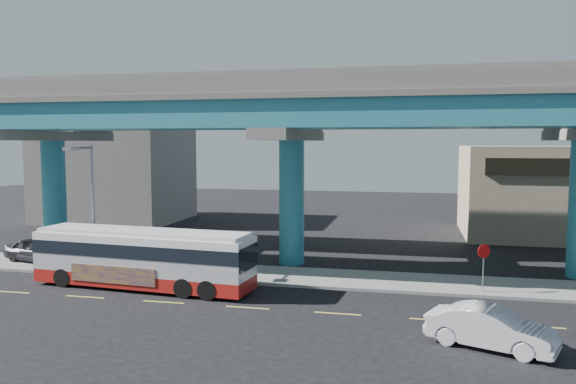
% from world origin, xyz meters
% --- Properties ---
extents(ground, '(120.00, 120.00, 0.00)m').
position_xyz_m(ground, '(0.00, 0.00, 0.00)').
color(ground, black).
rests_on(ground, ground).
extents(sidewalk, '(70.00, 4.00, 0.15)m').
position_xyz_m(sidewalk, '(0.00, 5.50, 0.07)').
color(sidewalk, gray).
rests_on(sidewalk, ground).
extents(lane_markings, '(58.00, 0.12, 0.01)m').
position_xyz_m(lane_markings, '(-0.00, -0.30, 0.01)').
color(lane_markings, '#D8C64C').
rests_on(lane_markings, ground).
extents(viaduct, '(52.00, 12.40, 11.70)m').
position_xyz_m(viaduct, '(-0.00, 9.11, 9.14)').
color(viaduct, teal).
rests_on(viaduct, ground).
extents(building_beige, '(14.00, 10.23, 7.00)m').
position_xyz_m(building_beige, '(18.00, 22.98, 3.51)').
color(building_beige, tan).
rests_on(building_beige, ground).
extents(building_concrete, '(12.00, 10.00, 9.00)m').
position_xyz_m(building_concrete, '(-20.00, 24.00, 4.50)').
color(building_concrete, gray).
rests_on(building_concrete, ground).
extents(transit_bus, '(11.58, 3.48, 2.93)m').
position_xyz_m(transit_bus, '(-6.08, 1.86, 1.60)').
color(transit_bus, maroon).
rests_on(transit_bus, ground).
extents(sedan, '(4.65, 5.52, 1.46)m').
position_xyz_m(sedan, '(9.81, -3.12, 0.73)').
color(sedan, '#BBBAC0').
rests_on(sedan, ground).
extents(parked_car, '(3.43, 4.76, 1.37)m').
position_xyz_m(parked_car, '(-15.05, 5.62, 0.84)').
color(parked_car, '#2B2B30').
rests_on(parked_car, sidewalk).
extents(street_lamp, '(0.50, 2.33, 7.03)m').
position_xyz_m(street_lamp, '(-10.08, 3.46, 4.77)').
color(street_lamp, gray).
rests_on(street_lamp, sidewalk).
extents(stop_sign, '(0.62, 0.37, 2.32)m').
position_xyz_m(stop_sign, '(10.40, 4.18, 1.80)').
color(stop_sign, gray).
rests_on(stop_sign, sidewalk).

